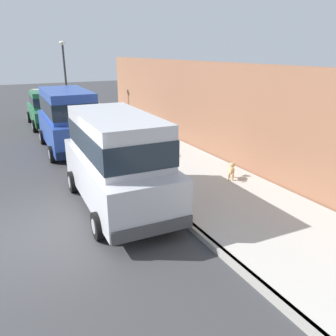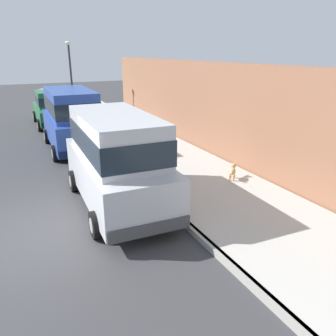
{
  "view_description": "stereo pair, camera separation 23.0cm",
  "coord_description": "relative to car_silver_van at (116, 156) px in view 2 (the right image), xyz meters",
  "views": [
    {
      "loc": [
        -0.55,
        -7.39,
        4.04
      ],
      "look_at": [
        3.62,
        0.77,
        0.85
      ],
      "focal_mm": 36.24,
      "sensor_mm": 36.0,
      "label": 1
    },
    {
      "loc": [
        -0.34,
        -7.49,
        4.04
      ],
      "look_at": [
        3.62,
        0.77,
        0.85
      ],
      "focal_mm": 36.24,
      "sensor_mm": 36.0,
      "label": 2
    }
  ],
  "objects": [
    {
      "name": "ground_plane",
      "position": [
        -2.12,
        -0.79,
        -1.39
      ],
      "size": [
        80.0,
        80.0,
        0.0
      ],
      "primitive_type": "plane",
      "color": "#38383A"
    },
    {
      "name": "street_lamp",
      "position": [
        1.43,
        13.51,
        1.51
      ],
      "size": [
        0.36,
        0.36,
        4.42
      ],
      "color": "#2D2D33",
      "rests_on": "sidewalk"
    },
    {
      "name": "car_silver_van",
      "position": [
        0.0,
        0.0,
        0.0
      ],
      "size": [
        2.23,
        4.95,
        2.52
      ],
      "color": "#BCBCC1",
      "rests_on": "ground"
    },
    {
      "name": "fire_hydrant",
      "position": [
        1.53,
        3.68,
        -0.92
      ],
      "size": [
        0.34,
        0.24,
        0.72
      ],
      "color": "gold",
      "rests_on": "sidewalk"
    },
    {
      "name": "building_facade",
      "position": [
        4.98,
        3.6,
        0.42
      ],
      "size": [
        0.5,
        20.0,
        3.63
      ],
      "primitive_type": "cube",
      "color": "#8C5B42",
      "rests_on": "ground"
    },
    {
      "name": "curb",
      "position": [
        1.08,
        -0.79,
        -1.32
      ],
      "size": [
        0.16,
        64.0,
        0.14
      ],
      "primitive_type": "cube",
      "color": "gray",
      "rests_on": "ground"
    },
    {
      "name": "car_green_sedan",
      "position": [
        -0.05,
        11.74,
        -0.41
      ],
      "size": [
        2.08,
        4.62,
        1.92
      ],
      "color": "#23663D",
      "rests_on": "ground"
    },
    {
      "name": "sidewalk",
      "position": [
        2.88,
        -0.79,
        -1.32
      ],
      "size": [
        3.6,
        64.0,
        0.14
      ],
      "primitive_type": "cube",
      "color": "#B7B5AD",
      "rests_on": "ground"
    },
    {
      "name": "dog_tan",
      "position": [
        3.79,
        -0.02,
        -0.97
      ],
      "size": [
        0.54,
        0.6,
        0.49
      ],
      "color": "tan",
      "rests_on": "sidewalk"
    },
    {
      "name": "car_blue_van",
      "position": [
        -0.01,
        6.22,
        0.0
      ],
      "size": [
        2.21,
        4.94,
        2.52
      ],
      "color": "#28479E",
      "rests_on": "ground"
    }
  ]
}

